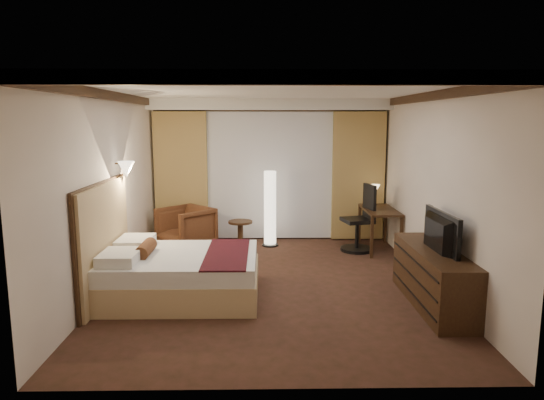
{
  "coord_description": "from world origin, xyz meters",
  "views": [
    {
      "loc": [
        -0.12,
        -6.63,
        2.3
      ],
      "look_at": [
        0.0,
        0.4,
        1.15
      ],
      "focal_mm": 32.0,
      "sensor_mm": 36.0,
      "label": 1
    }
  ],
  "objects_px": {
    "armchair": "(186,226)",
    "television": "(434,226)",
    "office_chair": "(357,218)",
    "desk": "(379,229)",
    "dresser": "(433,277)",
    "side_table": "(240,234)",
    "floor_lamp": "(270,208)",
    "bed": "(183,275)"
  },
  "relations": [
    {
      "from": "armchair",
      "to": "television",
      "type": "height_order",
      "value": "television"
    },
    {
      "from": "television",
      "to": "office_chair",
      "type": "bearing_deg",
      "value": 8.17
    },
    {
      "from": "desk",
      "to": "dresser",
      "type": "xyz_separation_m",
      "value": [
        0.05,
        -2.66,
        -0.01
      ]
    },
    {
      "from": "side_table",
      "to": "desk",
      "type": "relative_size",
      "value": 0.42
    },
    {
      "from": "floor_lamp",
      "to": "office_chair",
      "type": "relative_size",
      "value": 1.18
    },
    {
      "from": "bed",
      "to": "floor_lamp",
      "type": "xyz_separation_m",
      "value": [
        1.19,
        2.6,
        0.42
      ]
    },
    {
      "from": "floor_lamp",
      "to": "desk",
      "type": "xyz_separation_m",
      "value": [
        1.96,
        -0.32,
        -0.33
      ]
    },
    {
      "from": "bed",
      "to": "office_chair",
      "type": "bearing_deg",
      "value": 39.06
    },
    {
      "from": "office_chair",
      "to": "side_table",
      "type": "bearing_deg",
      "value": 158.99
    },
    {
      "from": "floor_lamp",
      "to": "bed",
      "type": "bearing_deg",
      "value": -114.68
    },
    {
      "from": "floor_lamp",
      "to": "office_chair",
      "type": "height_order",
      "value": "floor_lamp"
    },
    {
      "from": "armchair",
      "to": "desk",
      "type": "xyz_separation_m",
      "value": [
        3.49,
        -0.14,
        -0.05
      ]
    },
    {
      "from": "side_table",
      "to": "television",
      "type": "height_order",
      "value": "television"
    },
    {
      "from": "television",
      "to": "bed",
      "type": "bearing_deg",
      "value": 82.01
    },
    {
      "from": "bed",
      "to": "television",
      "type": "relative_size",
      "value": 1.89
    },
    {
      "from": "bed",
      "to": "armchair",
      "type": "bearing_deg",
      "value": 97.95
    },
    {
      "from": "desk",
      "to": "television",
      "type": "bearing_deg",
      "value": -89.57
    },
    {
      "from": "floor_lamp",
      "to": "side_table",
      "type": "bearing_deg",
      "value": -173.06
    },
    {
      "from": "dresser",
      "to": "floor_lamp",
      "type": "bearing_deg",
      "value": 123.93
    },
    {
      "from": "desk",
      "to": "television",
      "type": "distance_m",
      "value": 2.74
    },
    {
      "from": "dresser",
      "to": "television",
      "type": "height_order",
      "value": "television"
    },
    {
      "from": "television",
      "to": "armchair",
      "type": "bearing_deg",
      "value": 50.28
    },
    {
      "from": "armchair",
      "to": "dresser",
      "type": "relative_size",
      "value": 0.45
    },
    {
      "from": "bed",
      "to": "side_table",
      "type": "height_order",
      "value": "bed"
    },
    {
      "from": "floor_lamp",
      "to": "desk",
      "type": "relative_size",
      "value": 1.21
    },
    {
      "from": "bed",
      "to": "desk",
      "type": "height_order",
      "value": "desk"
    },
    {
      "from": "bed",
      "to": "armchair",
      "type": "relative_size",
      "value": 2.34
    },
    {
      "from": "side_table",
      "to": "floor_lamp",
      "type": "distance_m",
      "value": 0.72
    },
    {
      "from": "bed",
      "to": "television",
      "type": "xyz_separation_m",
      "value": [
        3.17,
        -0.38,
        0.73
      ]
    },
    {
      "from": "floor_lamp",
      "to": "television",
      "type": "relative_size",
      "value": 1.35
    },
    {
      "from": "desk",
      "to": "floor_lamp",
      "type": "bearing_deg",
      "value": 170.61
    },
    {
      "from": "television",
      "to": "floor_lamp",
      "type": "bearing_deg",
      "value": 32.41
    },
    {
      "from": "dresser",
      "to": "armchair",
      "type": "bearing_deg",
      "value": 141.64
    },
    {
      "from": "bed",
      "to": "desk",
      "type": "bearing_deg",
      "value": 35.85
    },
    {
      "from": "bed",
      "to": "office_chair",
      "type": "xyz_separation_m",
      "value": [
        2.74,
        2.23,
        0.31
      ]
    },
    {
      "from": "dresser",
      "to": "television",
      "type": "bearing_deg",
      "value": 180.0
    },
    {
      "from": "dresser",
      "to": "television",
      "type": "relative_size",
      "value": 1.77
    },
    {
      "from": "armchair",
      "to": "desk",
      "type": "height_order",
      "value": "armchair"
    },
    {
      "from": "floor_lamp",
      "to": "television",
      "type": "distance_m",
      "value": 3.59
    },
    {
      "from": "dresser",
      "to": "television",
      "type": "distance_m",
      "value": 0.66
    },
    {
      "from": "bed",
      "to": "armchair",
      "type": "xyz_separation_m",
      "value": [
        -0.34,
        2.42,
        0.13
      ]
    },
    {
      "from": "side_table",
      "to": "floor_lamp",
      "type": "relative_size",
      "value": 0.35
    }
  ]
}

